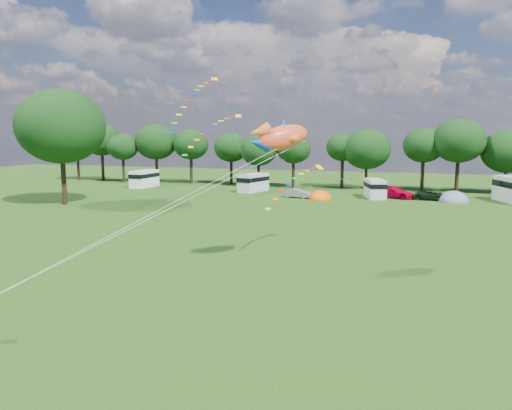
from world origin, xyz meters
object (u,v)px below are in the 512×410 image
(big_tree, at_px, (61,126))
(campervan_b, at_px, (253,182))
(car_d, at_px, (434,195))
(car_b, at_px, (297,193))
(car_c, at_px, (394,192))
(tent_orange, at_px, (320,199))
(fish_kite, at_px, (278,137))
(campervan_a, at_px, (144,178))
(tent_greyblue, at_px, (453,202))
(campervan_c, at_px, (375,188))

(big_tree, relative_size, campervan_b, 2.36)
(car_d, bearing_deg, car_b, 107.79)
(big_tree, bearing_deg, campervan_b, 49.04)
(car_c, bearing_deg, tent_orange, 136.73)
(car_b, xyz_separation_m, tent_orange, (3.17, -0.80, -0.59))
(car_d, height_order, campervan_b, campervan_b)
(tent_orange, xyz_separation_m, fish_kite, (3.80, -33.51, 7.97))
(campervan_a, xyz_separation_m, campervan_b, (17.92, -0.52, -0.01))
(car_c, xyz_separation_m, tent_greyblue, (7.12, -1.55, -0.74))
(car_c, relative_size, campervan_b, 0.90)
(car_d, xyz_separation_m, tent_orange, (-13.55, -3.73, -0.63))
(tent_orange, bearing_deg, car_d, 15.40)
(car_d, relative_size, campervan_b, 0.84)
(campervan_a, bearing_deg, big_tree, -174.33)
(campervan_a, bearing_deg, campervan_b, -89.36)
(big_tree, bearing_deg, car_b, 30.71)
(car_b, height_order, campervan_b, campervan_b)
(car_b, bearing_deg, big_tree, 128.51)
(car_c, bearing_deg, campervan_c, 123.79)
(car_c, relative_size, fish_kite, 1.41)
(campervan_c, height_order, fish_kite, fish_kite)
(car_c, distance_m, car_d, 4.93)
(big_tree, xyz_separation_m, fish_kite, (31.31, -19.85, -1.03))
(car_d, bearing_deg, tent_orange, 113.23)
(big_tree, xyz_separation_m, car_d, (41.06, 17.39, -8.37))
(fish_kite, bearing_deg, tent_greyblue, 26.94)
(fish_kite, bearing_deg, car_b, 56.66)
(campervan_b, bearing_deg, campervan_c, -81.28)
(car_b, height_order, tent_orange, car_b)
(car_b, bearing_deg, campervan_a, 85.92)
(tent_greyblue, bearing_deg, car_d, 158.56)
(car_b, distance_m, campervan_c, 10.02)
(car_d, relative_size, tent_orange, 1.47)
(campervan_c, bearing_deg, campervan_a, 69.74)
(car_b, distance_m, fish_kite, 35.78)
(tent_orange, bearing_deg, campervan_b, 152.32)
(fish_kite, bearing_deg, campervan_a, 84.48)
(big_tree, distance_m, tent_orange, 32.01)
(campervan_a, xyz_separation_m, tent_orange, (28.68, -6.17, -1.37))
(car_c, height_order, tent_greyblue, car_c)
(big_tree, height_order, car_d, big_tree)
(big_tree, distance_m, tent_greyblue, 47.20)
(car_b, height_order, campervan_a, campervan_a)
(campervan_c, bearing_deg, big_tree, 100.87)
(big_tree, height_order, car_b, big_tree)
(big_tree, distance_m, fish_kite, 37.09)
(car_b, xyz_separation_m, campervan_c, (9.52, 3.03, 0.68))
(tent_greyblue, bearing_deg, campervan_c, 174.09)
(campervan_c, relative_size, fish_kite, 1.47)
(big_tree, relative_size, fish_kite, 3.71)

